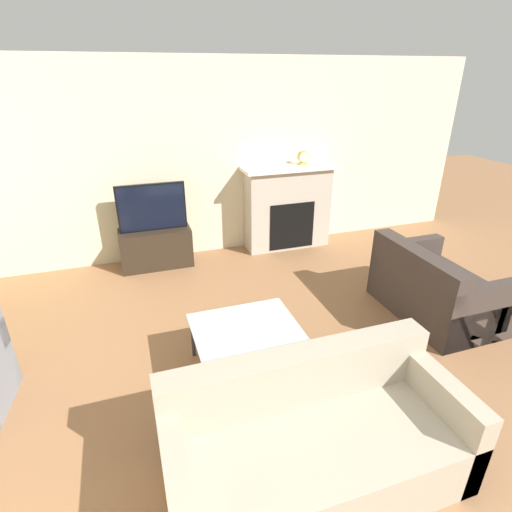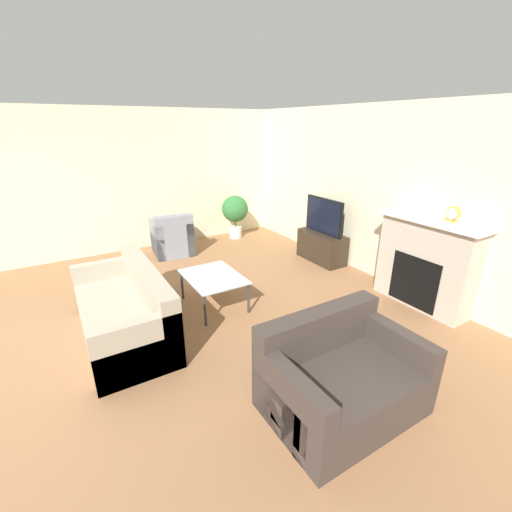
{
  "view_description": "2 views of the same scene",
  "coord_description": "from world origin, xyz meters",
  "px_view_note": "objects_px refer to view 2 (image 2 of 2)",
  "views": [
    {
      "loc": [
        -0.82,
        -0.37,
        2.5
      ],
      "look_at": [
        0.34,
        3.1,
        0.8
      ],
      "focal_mm": 28.0,
      "sensor_mm": 36.0,
      "label": 1
    },
    {
      "loc": [
        3.97,
        0.75,
        2.39
      ],
      "look_at": [
        0.27,
        2.97,
        0.72
      ],
      "focal_mm": 24.0,
      "sensor_mm": 36.0,
      "label": 2
    }
  ],
  "objects_px": {
    "potted_plant": "(235,211)",
    "couch_sectional": "(126,313)",
    "couch_loveseat": "(340,379)",
    "coffee_table": "(213,279)",
    "armchair_by_window": "(172,239)",
    "mantel_clock": "(453,214)",
    "tv": "(324,216)"
  },
  "relations": [
    {
      "from": "potted_plant",
      "to": "couch_sectional",
      "type": "bearing_deg",
      "value": -46.88
    },
    {
      "from": "couch_loveseat",
      "to": "coffee_table",
      "type": "xyz_separation_m",
      "value": [
        -2.26,
        -0.19,
        0.12
      ]
    },
    {
      "from": "armchair_by_window",
      "to": "potted_plant",
      "type": "xyz_separation_m",
      "value": [
        -0.29,
        1.54,
        0.3
      ]
    },
    {
      "from": "couch_sectional",
      "to": "mantel_clock",
      "type": "relative_size",
      "value": 9.85
    },
    {
      "from": "potted_plant",
      "to": "mantel_clock",
      "type": "xyz_separation_m",
      "value": [
        4.28,
        0.81,
        0.75
      ]
    },
    {
      "from": "couch_sectional",
      "to": "armchair_by_window",
      "type": "relative_size",
      "value": 2.34
    },
    {
      "from": "mantel_clock",
      "to": "couch_loveseat",
      "type": "bearing_deg",
      "value": -75.84
    },
    {
      "from": "tv",
      "to": "couch_loveseat",
      "type": "xyz_separation_m",
      "value": [
        2.8,
        -2.23,
        -0.57
      ]
    },
    {
      "from": "couch_loveseat",
      "to": "coffee_table",
      "type": "bearing_deg",
      "value": 94.86
    },
    {
      "from": "tv",
      "to": "mantel_clock",
      "type": "xyz_separation_m",
      "value": [
        2.21,
        0.09,
        0.5
      ]
    },
    {
      "from": "couch_sectional",
      "to": "couch_loveseat",
      "type": "height_order",
      "value": "same"
    },
    {
      "from": "coffee_table",
      "to": "mantel_clock",
      "type": "distance_m",
      "value": 3.17
    },
    {
      "from": "armchair_by_window",
      "to": "coffee_table",
      "type": "bearing_deg",
      "value": 91.46
    },
    {
      "from": "coffee_table",
      "to": "mantel_clock",
      "type": "height_order",
      "value": "mantel_clock"
    },
    {
      "from": "armchair_by_window",
      "to": "tv",
      "type": "bearing_deg",
      "value": 147.52
    },
    {
      "from": "couch_loveseat",
      "to": "armchair_by_window",
      "type": "bearing_deg",
      "value": 90.31
    },
    {
      "from": "coffee_table",
      "to": "couch_sectional",
      "type": "bearing_deg",
      "value": -84.89
    },
    {
      "from": "couch_loveseat",
      "to": "mantel_clock",
      "type": "xyz_separation_m",
      "value": [
        -0.59,
        2.32,
        1.07
      ]
    },
    {
      "from": "tv",
      "to": "armchair_by_window",
      "type": "xyz_separation_m",
      "value": [
        -1.77,
        -2.26,
        -0.55
      ]
    },
    {
      "from": "tv",
      "to": "couch_sectional",
      "type": "relative_size",
      "value": 0.47
    },
    {
      "from": "mantel_clock",
      "to": "coffee_table",
      "type": "bearing_deg",
      "value": -123.65
    },
    {
      "from": "armchair_by_window",
      "to": "potted_plant",
      "type": "relative_size",
      "value": 0.87
    },
    {
      "from": "coffee_table",
      "to": "mantel_clock",
      "type": "bearing_deg",
      "value": 56.35
    },
    {
      "from": "armchair_by_window",
      "to": "potted_plant",
      "type": "height_order",
      "value": "potted_plant"
    },
    {
      "from": "couch_loveseat",
      "to": "mantel_clock",
      "type": "relative_size",
      "value": 6.77
    },
    {
      "from": "tv",
      "to": "couch_loveseat",
      "type": "height_order",
      "value": "tv"
    },
    {
      "from": "potted_plant",
      "to": "mantel_clock",
      "type": "bearing_deg",
      "value": 10.71
    },
    {
      "from": "couch_sectional",
      "to": "couch_loveseat",
      "type": "bearing_deg",
      "value": 32.6
    },
    {
      "from": "couch_loveseat",
      "to": "potted_plant",
      "type": "relative_size",
      "value": 1.39
    },
    {
      "from": "tv",
      "to": "couch_sectional",
      "type": "bearing_deg",
      "value": -79.87
    },
    {
      "from": "couch_sectional",
      "to": "couch_loveseat",
      "type": "relative_size",
      "value": 1.45
    },
    {
      "from": "couch_loveseat",
      "to": "armchair_by_window",
      "type": "distance_m",
      "value": 4.57
    }
  ]
}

